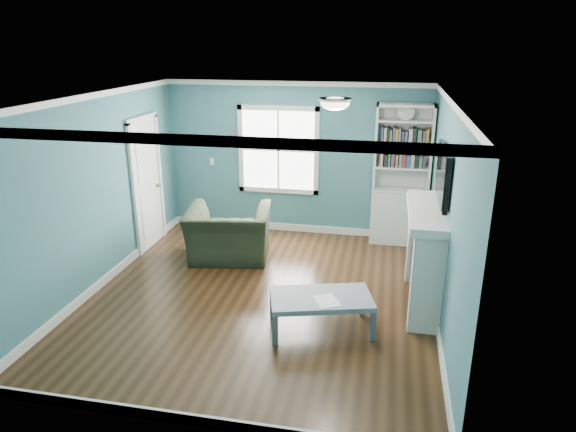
# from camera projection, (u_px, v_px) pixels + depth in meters

# --- Properties ---
(floor) EXTENTS (5.00, 5.00, 0.00)m
(floor) POSITION_uv_depth(u_px,v_px,m) (262.00, 295.00, 6.86)
(floor) COLOR black
(floor) RESTS_ON ground
(room_walls) EXTENTS (5.00, 5.00, 5.00)m
(room_walls) POSITION_uv_depth(u_px,v_px,m) (259.00, 181.00, 6.34)
(room_walls) COLOR teal
(room_walls) RESTS_ON ground
(trim) EXTENTS (4.50, 5.00, 2.60)m
(trim) POSITION_uv_depth(u_px,v_px,m) (260.00, 208.00, 6.46)
(trim) COLOR white
(trim) RESTS_ON ground
(window) EXTENTS (1.40, 0.06, 1.50)m
(window) POSITION_uv_depth(u_px,v_px,m) (278.00, 150.00, 8.74)
(window) COLOR white
(window) RESTS_ON room_walls
(bookshelf) EXTENTS (0.90, 0.35, 2.31)m
(bookshelf) POSITION_uv_depth(u_px,v_px,m) (400.00, 189.00, 8.36)
(bookshelf) COLOR silver
(bookshelf) RESTS_ON ground
(fireplace) EXTENTS (0.44, 1.58, 1.30)m
(fireplace) POSITION_uv_depth(u_px,v_px,m) (425.00, 258.00, 6.45)
(fireplace) COLOR black
(fireplace) RESTS_ON ground
(tv) EXTENTS (0.06, 1.10, 0.65)m
(tv) POSITION_uv_depth(u_px,v_px,m) (443.00, 175.00, 6.07)
(tv) COLOR black
(tv) RESTS_ON fireplace
(door) EXTENTS (0.12, 0.98, 2.17)m
(door) POSITION_uv_depth(u_px,v_px,m) (147.00, 182.00, 8.22)
(door) COLOR silver
(door) RESTS_ON ground
(ceiling_fixture) EXTENTS (0.38, 0.38, 0.15)m
(ceiling_fixture) POSITION_uv_depth(u_px,v_px,m) (335.00, 103.00, 5.95)
(ceiling_fixture) COLOR white
(ceiling_fixture) RESTS_ON room_walls
(light_switch) EXTENTS (0.08, 0.01, 0.12)m
(light_switch) POSITION_uv_depth(u_px,v_px,m) (212.00, 161.00, 9.05)
(light_switch) COLOR white
(light_switch) RESTS_ON room_walls
(recliner) EXTENTS (1.35, 0.99, 1.08)m
(recliner) POSITION_uv_depth(u_px,v_px,m) (228.00, 225.00, 7.86)
(recliner) COLOR black
(recliner) RESTS_ON ground
(coffee_table) EXTENTS (1.30, 0.93, 0.42)m
(coffee_table) POSITION_uv_depth(u_px,v_px,m) (321.00, 301.00, 5.96)
(coffee_table) COLOR #484D56
(coffee_table) RESTS_ON ground
(paper_sheet) EXTENTS (0.37, 0.40, 0.00)m
(paper_sheet) POSITION_uv_depth(u_px,v_px,m) (327.00, 301.00, 5.83)
(paper_sheet) COLOR white
(paper_sheet) RESTS_ON coffee_table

